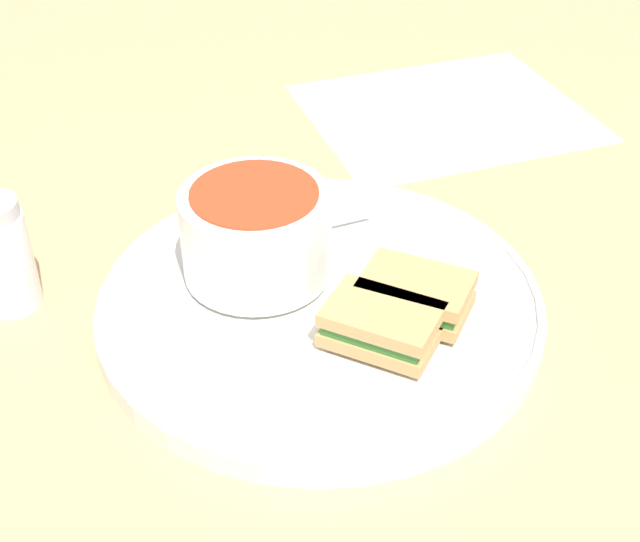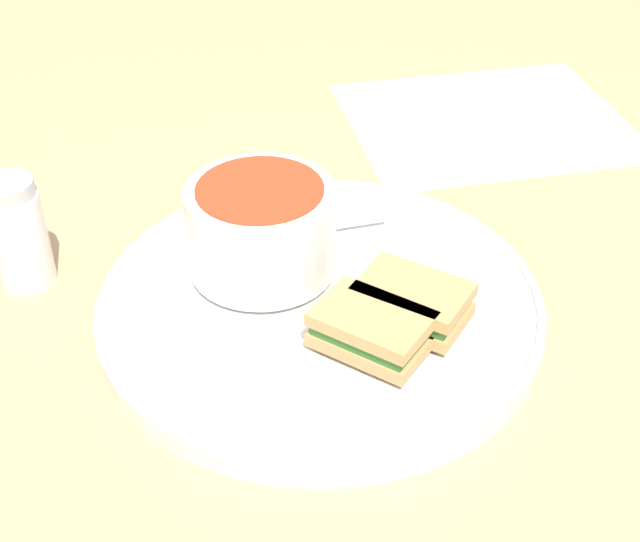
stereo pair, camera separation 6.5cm
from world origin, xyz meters
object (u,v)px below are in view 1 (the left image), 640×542
object	(u,v)px
soup_bowl	(256,232)
spoon	(269,235)
sandwich_half_near	(382,324)
salt_shaker	(2,256)
sandwich_half_far	(416,294)

from	to	relation	value
soup_bowl	spoon	world-z (taller)	soup_bowl
sandwich_half_near	salt_shaker	world-z (taller)	salt_shaker
sandwich_half_near	sandwich_half_far	size ratio (longest dim) A/B	1.01
salt_shaker	sandwich_half_near	bearing A→B (deg)	77.71
sandwich_half_near	salt_shaker	size ratio (longest dim) A/B	1.00
sandwich_half_near	spoon	bearing A→B (deg)	-144.22
soup_bowl	spoon	bearing A→B (deg)	173.56
sandwich_half_far	spoon	bearing A→B (deg)	-127.63
salt_shaker	sandwich_half_far	bearing A→B (deg)	84.99
sandwich_half_far	salt_shaker	distance (m)	0.31
spoon	sandwich_half_near	world-z (taller)	sandwich_half_near
spoon	sandwich_half_far	world-z (taller)	sandwich_half_far
sandwich_half_near	sandwich_half_far	world-z (taller)	same
soup_bowl	sandwich_half_far	world-z (taller)	soup_bowl
spoon	salt_shaker	size ratio (longest dim) A/B	1.21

